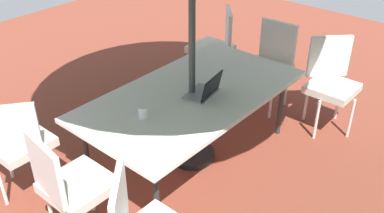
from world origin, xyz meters
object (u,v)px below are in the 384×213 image
(chair_southwest, at_px, (216,44))
(chair_west, at_px, (270,62))
(dining_table, at_px, (192,97))
(chair_southeast, at_px, (18,141))
(chair_northwest, at_px, (331,80))
(cup, at_px, (143,112))
(chair_east, at_px, (70,183))
(laptop, at_px, (205,91))

(chair_southwest, relative_size, chair_west, 1.00)
(dining_table, xyz_separation_m, chair_southeast, (1.32, -0.76, -0.13))
(chair_west, bearing_deg, chair_northwest, -0.76)
(chair_southeast, bearing_deg, chair_southwest, -142.64)
(dining_table, bearing_deg, cup, -2.93)
(chair_east, relative_size, chair_southeast, 1.00)
(dining_table, xyz_separation_m, chair_east, (1.35, -0.01, -0.13))
(chair_west, height_order, chair_east, same)
(chair_northwest, height_order, chair_southeast, same)
(chair_southeast, bearing_deg, chair_west, -158.80)
(chair_southwest, relative_size, chair_southeast, 1.00)
(chair_southwest, bearing_deg, dining_table, -11.64)
(chair_east, bearing_deg, chair_west, -83.51)
(chair_west, distance_m, chair_east, 2.70)
(chair_east, distance_m, laptop, 1.41)
(chair_west, bearing_deg, cup, -93.84)
(dining_table, relative_size, cup, 19.98)
(chair_southeast, relative_size, laptop, 2.73)
(chair_northwest, xyz_separation_m, cup, (1.95, -0.75, 0.23))
(dining_table, distance_m, cup, 0.59)
(chair_southwest, height_order, chair_west, same)
(chair_east, bearing_deg, laptop, -88.64)
(chair_west, relative_size, chair_east, 1.00)
(dining_table, bearing_deg, chair_southeast, -30.07)
(chair_southwest, relative_size, chair_northwest, 1.00)
(chair_southwest, relative_size, cup, 9.22)
(laptop, bearing_deg, chair_east, -15.64)
(chair_northwest, height_order, cup, chair_northwest)
(laptop, bearing_deg, chair_southwest, -156.05)
(cup, bearing_deg, laptop, 166.27)
(chair_northwest, relative_size, cup, 9.22)
(chair_west, distance_m, cup, 1.94)
(laptop, bearing_deg, cup, -24.02)
(chair_southwest, bearing_deg, chair_southeast, -41.30)
(chair_west, height_order, laptop, chair_west)
(chair_southeast, xyz_separation_m, laptop, (-1.36, 0.88, 0.22))
(dining_table, distance_m, chair_southeast, 1.53)
(chair_east, xyz_separation_m, laptop, (-1.39, 0.13, 0.22))
(chair_southwest, bearing_deg, cup, -20.36)
(dining_table, xyz_separation_m, chair_southwest, (-1.35, -0.77, -0.13))
(chair_southwest, distance_m, chair_northwest, 1.49)
(chair_northwest, relative_size, laptop, 2.73)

